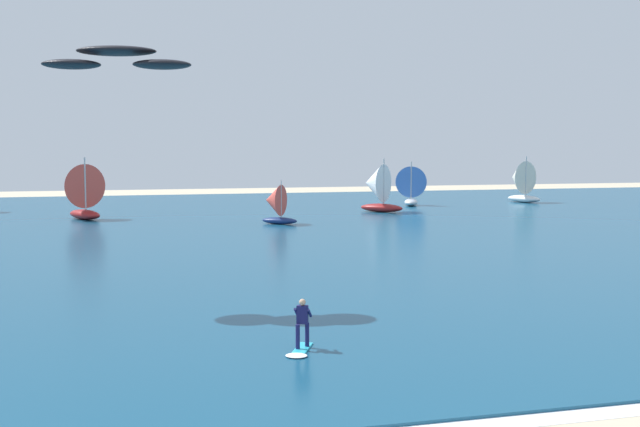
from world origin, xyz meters
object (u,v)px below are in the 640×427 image
(kitesurfer, at_px, (301,332))
(kite, at_px, (117,59))
(sailboat_far_right, at_px, (81,191))
(sailboat_anchored_offshore, at_px, (376,187))
(sailboat_near_shore, at_px, (275,204))
(sailboat_trailing, at_px, (520,181))
(sailboat_center_horizon, at_px, (411,185))

(kitesurfer, height_order, kite, kite)
(sailboat_far_right, distance_m, sailboat_anchored_offshore, 28.55)
(kitesurfer, height_order, sailboat_far_right, sailboat_far_right)
(sailboat_far_right, height_order, sailboat_anchored_offshore, sailboat_far_right)
(sailboat_far_right, distance_m, sailboat_near_shore, 18.60)
(kitesurfer, xyz_separation_m, sailboat_trailing, (40.58, 58.14, 1.90))
(sailboat_far_right, height_order, sailboat_near_shore, sailboat_far_right)
(kitesurfer, xyz_separation_m, sailboat_far_right, (-8.92, 49.37, 1.99))
(sailboat_trailing, bearing_deg, sailboat_near_shore, -151.81)
(sailboat_anchored_offshore, bearing_deg, sailboat_near_shore, -142.78)
(kitesurfer, bearing_deg, sailboat_center_horizon, 65.16)
(sailboat_far_right, bearing_deg, sailboat_trailing, 10.05)
(sailboat_far_right, distance_m, sailboat_trailing, 50.27)
(kitesurfer, bearing_deg, sailboat_trailing, 55.09)
(kitesurfer, height_order, sailboat_near_shore, sailboat_near_shore)
(sailboat_near_shore, height_order, sailboat_anchored_offshore, sailboat_anchored_offshore)
(kite, bearing_deg, sailboat_far_right, 94.80)
(sailboat_trailing, bearing_deg, sailboat_anchored_offshore, -157.98)
(sailboat_far_right, xyz_separation_m, sailboat_trailing, (49.50, 8.77, -0.08))
(sailboat_far_right, xyz_separation_m, sailboat_near_shore, (16.21, -9.08, -0.86))
(sailboat_center_horizon, bearing_deg, sailboat_near_shore, -138.78)
(sailboat_center_horizon, bearing_deg, kitesurfer, -114.84)
(kitesurfer, xyz_separation_m, kite, (-5.59, 9.70, 9.67))
(sailboat_anchored_offshore, bearing_deg, sailboat_trailing, 22.02)
(kitesurfer, height_order, sailboat_trailing, sailboat_trailing)
(sailboat_anchored_offshore, bearing_deg, sailboat_far_right, -179.40)
(sailboat_center_horizon, height_order, sailboat_far_right, sailboat_far_right)
(sailboat_near_shore, bearing_deg, kitesurfer, -100.25)
(kite, distance_m, sailboat_near_shore, 34.28)
(sailboat_far_right, bearing_deg, sailboat_center_horizon, 12.26)
(sailboat_center_horizon, bearing_deg, sailboat_anchored_offshore, -132.58)
(kitesurfer, distance_m, sailboat_trailing, 70.93)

